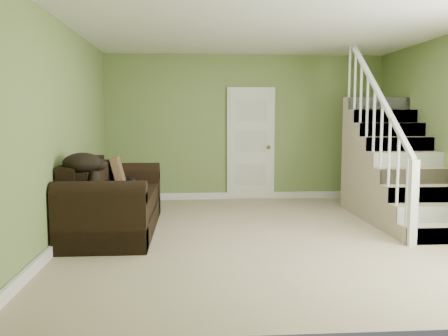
{
  "coord_description": "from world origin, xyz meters",
  "views": [
    {
      "loc": [
        -0.98,
        -5.8,
        1.47
      ],
      "look_at": [
        -0.56,
        0.18,
        0.84
      ],
      "focal_mm": 38.0,
      "sensor_mm": 36.0,
      "label": 1
    }
  ],
  "objects": [
    {
      "name": "throw_blanket",
      "position": [
        -2.23,
        -0.29,
        0.96
      ],
      "size": [
        0.45,
        0.57,
        0.23
      ],
      "primitive_type": "ellipsoid",
      "rotation": [
        0.0,
        0.0,
        0.06
      ],
      "color": "black",
      "rests_on": "sofa"
    },
    {
      "name": "wall_left",
      "position": [
        -2.5,
        0.0,
        1.3
      ],
      "size": [
        0.04,
        5.5,
        2.6
      ],
      "primitive_type": "cube",
      "color": "olive",
      "rests_on": "floor"
    },
    {
      "name": "cat",
      "position": [
        -1.79,
        0.53,
        0.59
      ],
      "size": [
        0.26,
        0.46,
        0.23
      ],
      "rotation": [
        0.0,
        0.0,
        0.17
      ],
      "color": "black",
      "rests_on": "sofa"
    },
    {
      "name": "baseboard_back",
      "position": [
        0.0,
        2.72,
        0.06
      ],
      "size": [
        5.0,
        0.04,
        0.12
      ],
      "primitive_type": "cube",
      "color": "white",
      "rests_on": "floor"
    },
    {
      "name": "banana",
      "position": [
        -1.78,
        -0.23,
        0.53
      ],
      "size": [
        0.06,
        0.21,
        0.06
      ],
      "primitive_type": "ellipsoid",
      "rotation": [
        0.0,
        0.0,
        -0.02
      ],
      "color": "gold",
      "rests_on": "sofa"
    },
    {
      "name": "ceiling",
      "position": [
        0.0,
        0.0,
        2.6
      ],
      "size": [
        5.0,
        5.5,
        0.01
      ],
      "primitive_type": "cube",
      "color": "white",
      "rests_on": "wall_back"
    },
    {
      "name": "side_table",
      "position": [
        -2.18,
        1.86,
        0.28
      ],
      "size": [
        0.49,
        0.49,
        0.78
      ],
      "rotation": [
        0.0,
        0.0,
        -0.07
      ],
      "color": "black",
      "rests_on": "floor"
    },
    {
      "name": "throw_pillow",
      "position": [
        -2.03,
        1.06,
        0.7
      ],
      "size": [
        0.23,
        0.43,
        0.43
      ],
      "primitive_type": "cube",
      "rotation": [
        0.0,
        -0.24,
        0.06
      ],
      "color": "#432A1B",
      "rests_on": "sofa"
    },
    {
      "name": "staircase",
      "position": [
        1.99,
        0.97,
        0.64
      ],
      "size": [
        1.0,
        2.51,
        2.82
      ],
      "color": "tan",
      "rests_on": "floor"
    },
    {
      "name": "wall_back",
      "position": [
        0.0,
        2.75,
        1.3
      ],
      "size": [
        5.0,
        0.04,
        2.6
      ],
      "primitive_type": "cube",
      "color": "olive",
      "rests_on": "floor"
    },
    {
      "name": "baseboard_left",
      "position": [
        -2.47,
        0.0,
        0.06
      ],
      "size": [
        0.04,
        5.5,
        0.12
      ],
      "primitive_type": "cube",
      "color": "white",
      "rests_on": "floor"
    },
    {
      "name": "floor",
      "position": [
        0.0,
        0.0,
        0.0
      ],
      "size": [
        5.0,
        5.5,
        0.01
      ],
      "primitive_type": "cube",
      "color": "tan",
      "rests_on": "ground"
    },
    {
      "name": "wall_front",
      "position": [
        0.0,
        -2.75,
        1.3
      ],
      "size": [
        5.0,
        0.04,
        2.6
      ],
      "primitive_type": "cube",
      "color": "olive",
      "rests_on": "floor"
    },
    {
      "name": "sofa",
      "position": [
        -2.02,
        0.38,
        0.35
      ],
      "size": [
        1.01,
        2.35,
        0.93
      ],
      "color": "black",
      "rests_on": "floor"
    },
    {
      "name": "door",
      "position": [
        0.1,
        2.71,
        1.01
      ],
      "size": [
        0.86,
        0.12,
        2.02
      ],
      "color": "white",
      "rests_on": "floor"
    }
  ]
}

